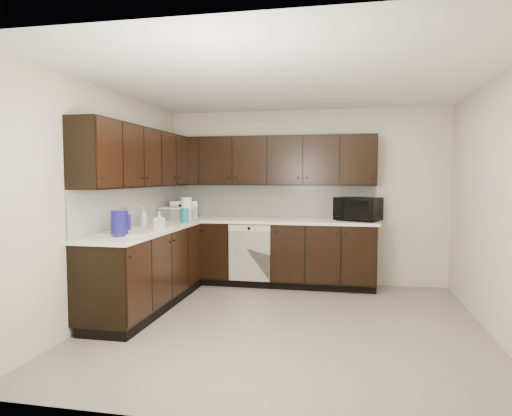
{
  "coord_description": "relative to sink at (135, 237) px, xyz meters",
  "views": [
    {
      "loc": [
        0.61,
        -4.64,
        1.55
      ],
      "look_at": [
        -0.45,
        0.6,
        1.18
      ],
      "focal_mm": 32.0,
      "sensor_mm": 36.0,
      "label": 1
    }
  ],
  "objects": [
    {
      "name": "ceiling",
      "position": [
        1.68,
        0.01,
        1.62
      ],
      "size": [
        4.0,
        4.0,
        0.0
      ],
      "primitive_type": "plane",
      "rotation": [
        3.14,
        0.0,
        0.0
      ],
      "color": "white",
      "rests_on": "wall_back"
    },
    {
      "name": "soap_bottle_a",
      "position": [
        0.2,
        0.2,
        0.17
      ],
      "size": [
        0.1,
        0.1,
        0.21
      ],
      "primitive_type": "imported",
      "rotation": [
        0.0,
        0.0,
        -0.07
      ],
      "color": "gray",
      "rests_on": "countertop"
    },
    {
      "name": "upper_cabinets",
      "position": [
        0.58,
        1.22,
        0.89
      ],
      "size": [
        3.0,
        2.8,
        0.7
      ],
      "color": "black",
      "rests_on": "wall_back"
    },
    {
      "name": "wall_right",
      "position": [
        3.68,
        0.01,
        0.37
      ],
      "size": [
        0.02,
        4.0,
        2.5
      ],
      "primitive_type": "cube",
      "color": "beige",
      "rests_on": "floor"
    },
    {
      "name": "soap_bottle_b",
      "position": [
        -0.18,
        0.6,
        0.18
      ],
      "size": [
        0.12,
        0.12,
        0.23
      ],
      "primitive_type": "imported",
      "rotation": [
        0.0,
        0.0,
        -0.38
      ],
      "color": "gray",
      "rests_on": "countertop"
    },
    {
      "name": "wall_front",
      "position": [
        1.68,
        -1.99,
        0.37
      ],
      "size": [
        4.0,
        0.02,
        2.5
      ],
      "primitive_type": "cube",
      "color": "beige",
      "rests_on": "floor"
    },
    {
      "name": "microwave",
      "position": [
        2.43,
        1.75,
        0.22
      ],
      "size": [
        0.69,
        0.59,
        0.32
      ],
      "primitive_type": "imported",
      "rotation": [
        0.0,
        0.0,
        -0.43
      ],
      "color": "black",
      "rests_on": "countertop"
    },
    {
      "name": "lower_cabinets",
      "position": [
        0.67,
        1.12,
        -0.47
      ],
      "size": [
        3.0,
        2.8,
        0.9
      ],
      "color": "black",
      "rests_on": "floor"
    },
    {
      "name": "teal_tumbler",
      "position": [
        0.2,
        1.03,
        0.16
      ],
      "size": [
        0.1,
        0.1,
        0.19
      ],
      "primitive_type": "cylinder",
      "rotation": [
        0.0,
        0.0,
        0.11
      ],
      "color": "#0D8094",
      "rests_on": "countertop"
    },
    {
      "name": "dishwasher",
      "position": [
        0.98,
        1.42,
        -0.33
      ],
      "size": [
        0.58,
        0.04,
        0.78
      ],
      "color": "beige",
      "rests_on": "lower_cabinets"
    },
    {
      "name": "blue_pitcher",
      "position": [
        0.01,
        -0.37,
        0.19
      ],
      "size": [
        0.23,
        0.23,
        0.26
      ],
      "primitive_type": "cylinder",
      "rotation": [
        0.0,
        0.0,
        0.39
      ],
      "color": "navy",
      "rests_on": "countertop"
    },
    {
      "name": "wall_back",
      "position": [
        1.68,
        2.01,
        0.37
      ],
      "size": [
        4.0,
        0.02,
        2.5
      ],
      "primitive_type": "cube",
      "color": "beige",
      "rests_on": "floor"
    },
    {
      "name": "backsplash",
      "position": [
        0.46,
        1.33,
        0.3
      ],
      "size": [
        3.0,
        2.8,
        0.48
      ],
      "color": "silver",
      "rests_on": "countertop"
    },
    {
      "name": "floor",
      "position": [
        1.68,
        0.01,
        -0.88
      ],
      "size": [
        4.0,
        4.0,
        0.0
      ],
      "primitive_type": "plane",
      "color": "gray",
      "rests_on": "ground"
    },
    {
      "name": "wall_left",
      "position": [
        -0.32,
        0.01,
        0.37
      ],
      "size": [
        0.02,
        4.0,
        2.5
      ],
      "primitive_type": "cube",
      "color": "beige",
      "rests_on": "floor"
    },
    {
      "name": "countertop",
      "position": [
        0.67,
        1.12,
        0.04
      ],
      "size": [
        3.03,
        2.83,
        0.04
      ],
      "color": "white",
      "rests_on": "lower_cabinets"
    },
    {
      "name": "storage_bin",
      "position": [
        -0.01,
        1.36,
        0.14
      ],
      "size": [
        0.44,
        0.33,
        0.17
      ],
      "primitive_type": "cube",
      "rotation": [
        0.0,
        0.0,
        -0.01
      ],
      "color": "white",
      "rests_on": "countertop"
    },
    {
      "name": "paper_towel_roll",
      "position": [
        0.11,
        1.34,
        0.22
      ],
      "size": [
        0.19,
        0.19,
        0.32
      ],
      "primitive_type": "cylinder",
      "rotation": [
        0.0,
        0.0,
        -0.41
      ],
      "color": "white",
      "rests_on": "countertop"
    },
    {
      "name": "sink",
      "position": [
        0.0,
        0.0,
        0.0
      ],
      "size": [
        0.54,
        0.82,
        0.42
      ],
      "color": "beige",
      "rests_on": "countertop"
    },
    {
      "name": "toaster_oven",
      "position": [
        -0.07,
        1.74,
        0.18
      ],
      "size": [
        0.46,
        0.38,
        0.25
      ],
      "primitive_type": "cube",
      "rotation": [
        0.0,
        0.0,
        0.25
      ],
      "color": "silver",
      "rests_on": "countertop"
    }
  ]
}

